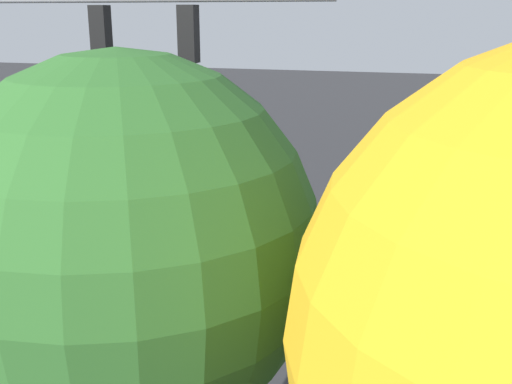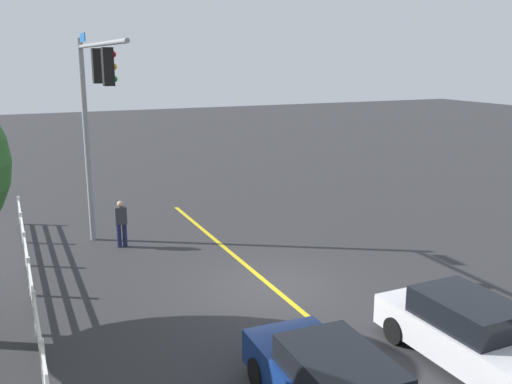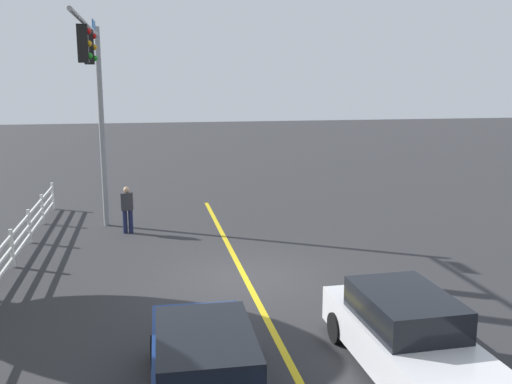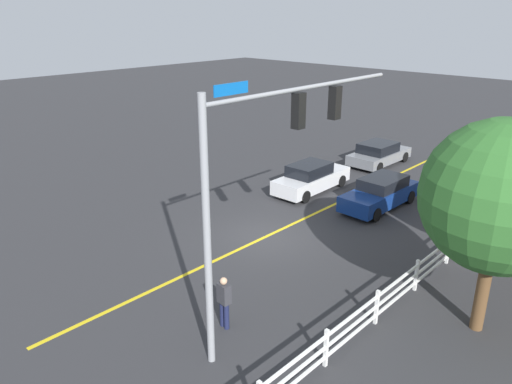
# 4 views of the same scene
# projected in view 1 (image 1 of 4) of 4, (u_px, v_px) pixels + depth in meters

# --- Properties ---
(ground_plane) EXTENTS (120.00, 120.00, 0.00)m
(ground_plane) POSITION_uv_depth(u_px,v_px,m) (310.00, 280.00, 16.05)
(ground_plane) COLOR #2D2D30
(lane_center_stripe) EXTENTS (28.00, 0.16, 0.01)m
(lane_center_stripe) POSITION_uv_depth(u_px,v_px,m) (471.00, 299.00, 14.95)
(lane_center_stripe) COLOR gold
(lane_center_stripe) RESTS_ON ground_plane
(signal_assembly) EXTENTS (7.96, 0.37, 7.37)m
(signal_assembly) POSITION_uv_depth(u_px,v_px,m) (47.00, 93.00, 12.06)
(signal_assembly) COLOR gray
(signal_assembly) RESTS_ON ground_plane
(pedestrian) EXTENTS (0.30, 0.42, 1.69)m
(pedestrian) POSITION_uv_depth(u_px,v_px,m) (51.00, 272.00, 14.26)
(pedestrian) COLOR #191E3F
(pedestrian) RESTS_ON ground_plane
(tree_1) EXTENTS (4.31, 4.31, 6.38)m
(tree_1) POSITION_uv_depth(u_px,v_px,m) (128.00, 246.00, 6.83)
(tree_1) COLOR brown
(tree_1) RESTS_ON ground_plane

